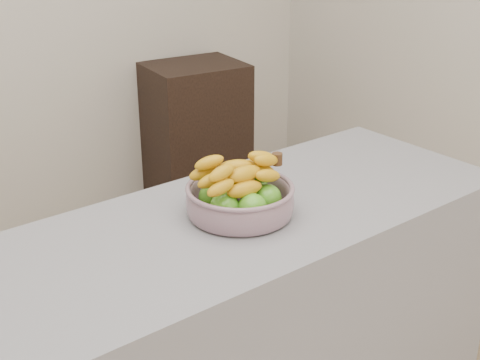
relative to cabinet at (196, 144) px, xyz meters
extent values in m
cube|color=black|center=(0.00, 0.00, 0.00)|extent=(0.54, 0.45, 0.88)
cylinder|color=#8999A5|center=(-0.93, -1.55, 0.47)|extent=(0.24, 0.24, 0.01)
torus|color=#8999A5|center=(-0.93, -1.55, 0.54)|extent=(0.29, 0.29, 0.01)
sphere|color=#4B8917|center=(-0.94, -1.62, 0.51)|extent=(0.08, 0.08, 0.08)
sphere|color=#4B8917|center=(-0.88, -1.60, 0.51)|extent=(0.08, 0.08, 0.08)
sphere|color=#4B8917|center=(-0.86, -1.53, 0.51)|extent=(0.08, 0.08, 0.08)
sphere|color=#4B8917|center=(-0.91, -1.48, 0.51)|extent=(0.08, 0.08, 0.08)
sphere|color=#4B8917|center=(-0.98, -1.50, 0.51)|extent=(0.08, 0.08, 0.08)
sphere|color=#4B8917|center=(-1.00, -1.57, 0.51)|extent=(0.08, 0.08, 0.08)
ellipsoid|color=yellow|center=(-0.95, -1.59, 0.56)|extent=(0.18, 0.06, 0.04)
ellipsoid|color=yellow|center=(-0.94, -1.55, 0.56)|extent=(0.18, 0.08, 0.04)
ellipsoid|color=yellow|center=(-0.93, -1.50, 0.56)|extent=(0.18, 0.10, 0.04)
ellipsoid|color=yellow|center=(-0.93, -1.57, 0.59)|extent=(0.18, 0.05, 0.04)
ellipsoid|color=yellow|center=(-0.92, -1.52, 0.59)|extent=(0.18, 0.11, 0.04)
cylinder|color=#3F2714|center=(-0.82, -1.57, 0.60)|extent=(0.03, 0.03, 0.03)
camera|label=1|loc=(-1.92, -2.79, 1.25)|focal=50.00mm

